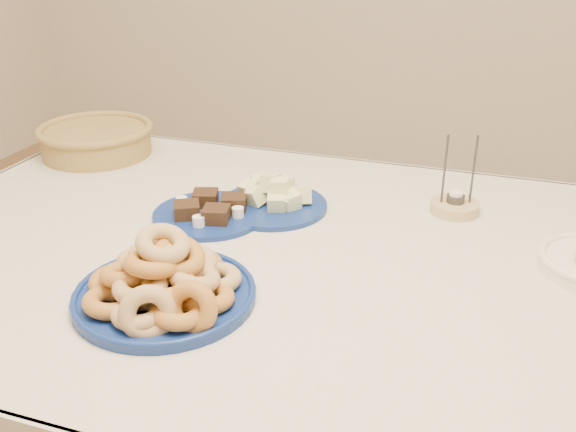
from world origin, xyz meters
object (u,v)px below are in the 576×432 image
object	(u,v)px
melon_plate	(273,199)
candle_holder	(455,205)
dining_table	(296,298)
wicker_basket	(96,139)
donut_platter	(164,283)
brownie_plate	(209,212)

from	to	relation	value
melon_plate	candle_holder	xyz separation A→B (m)	(0.39, 0.10, -0.00)
candle_holder	dining_table	bearing A→B (deg)	-133.31
wicker_basket	candle_holder	distance (m)	0.97
melon_plate	candle_holder	bearing A→B (deg)	15.03
melon_plate	candle_holder	size ratio (longest dim) A/B	1.46
donut_platter	melon_plate	size ratio (longest dim) A/B	1.59
dining_table	wicker_basket	bearing A→B (deg)	152.33
brownie_plate	candle_holder	size ratio (longest dim) A/B	1.53
dining_table	candle_holder	world-z (taller)	candle_holder
donut_platter	melon_plate	distance (m)	0.43
melon_plate	brownie_plate	world-z (taller)	melon_plate
donut_platter	wicker_basket	xyz separation A→B (m)	(-0.54, 0.60, 0.01)
dining_table	donut_platter	distance (m)	0.32
melon_plate	brownie_plate	bearing A→B (deg)	-139.59
dining_table	donut_platter	size ratio (longest dim) A/B	4.16
melon_plate	wicker_basket	world-z (taller)	melon_plate
wicker_basket	candle_holder	xyz separation A→B (m)	(0.97, -0.07, -0.03)
dining_table	brownie_plate	size ratio (longest dim) A/B	6.28
dining_table	wicker_basket	size ratio (longest dim) A/B	4.63
wicker_basket	candle_holder	size ratio (longest dim) A/B	2.08
dining_table	melon_plate	distance (m)	0.25
donut_platter	brownie_plate	world-z (taller)	donut_platter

